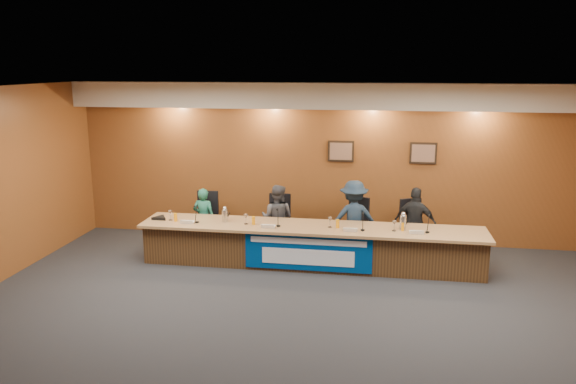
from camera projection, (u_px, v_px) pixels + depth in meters
name	position (u px, v px, depth m)	size (l,w,h in m)	color
floor	(290.00, 325.00, 7.82)	(10.00, 10.00, 0.00)	black
ceiling	(290.00, 92.00, 7.10)	(10.00, 8.00, 0.04)	silver
wall_back	(321.00, 163.00, 11.31)	(10.00, 0.04, 3.20)	brown
soffit	(320.00, 96.00, 10.77)	(10.00, 0.50, 0.50)	beige
dais_body	(311.00, 247.00, 10.05)	(6.00, 0.80, 0.70)	#442C16
dais_top	(311.00, 227.00, 9.92)	(6.10, 0.95, 0.05)	#976D43
banner	(308.00, 253.00, 9.64)	(2.20, 0.02, 0.65)	navy
banner_text_upper	(308.00, 242.00, 9.58)	(2.00, 0.01, 0.10)	silver
banner_text_lower	(308.00, 257.00, 9.65)	(1.60, 0.01, 0.28)	silver
wall_photo_left	(341.00, 151.00, 11.16)	(0.52, 0.04, 0.42)	black
wall_photo_right	(423.00, 153.00, 10.91)	(0.52, 0.04, 0.42)	black
panelist_a	(204.00, 218.00, 10.98)	(0.44, 0.29, 1.20)	#1F624C
panelist_b	(277.00, 218.00, 10.74)	(0.64, 0.50, 1.32)	#434348
panelist_c	(353.00, 218.00, 10.50)	(0.93, 0.54, 1.44)	#19293A
panelist_d	(415.00, 223.00, 10.33)	(0.79, 0.33, 1.35)	black
office_chair_a	(206.00, 223.00, 11.10)	(0.48, 0.48, 0.08)	black
office_chair_b	(278.00, 226.00, 10.87)	(0.48, 0.48, 0.08)	black
office_chair_c	(353.00, 229.00, 10.65)	(0.48, 0.48, 0.08)	black
office_chair_d	(414.00, 232.00, 10.47)	(0.48, 0.48, 0.08)	black
nameplate_a	(186.00, 222.00, 10.02)	(0.24, 0.06, 0.09)	white
microphone_a	(197.00, 222.00, 10.12)	(0.07, 0.07, 0.02)	black
juice_glass_a	(176.00, 217.00, 10.19)	(0.06, 0.06, 0.15)	orange
water_glass_a	(170.00, 215.00, 10.26)	(0.08, 0.08, 0.18)	silver
nameplate_b	(268.00, 226.00, 9.75)	(0.24, 0.06, 0.09)	white
microphone_b	(278.00, 226.00, 9.88)	(0.07, 0.07, 0.02)	black
juice_glass_b	(253.00, 220.00, 9.98)	(0.06, 0.06, 0.15)	orange
water_glass_b	(246.00, 219.00, 10.01)	(0.08, 0.08, 0.18)	silver
nameplate_c	(350.00, 230.00, 9.54)	(0.24, 0.06, 0.09)	white
microphone_c	(363.00, 230.00, 9.63)	(0.07, 0.07, 0.02)	black
juice_glass_c	(338.00, 224.00, 9.78)	(0.06, 0.06, 0.15)	orange
water_glass_c	(330.00, 222.00, 9.81)	(0.08, 0.08, 0.18)	silver
nameplate_d	(417.00, 232.00, 9.40)	(0.24, 0.06, 0.09)	white
microphone_d	(427.00, 232.00, 9.51)	(0.07, 0.07, 0.02)	black
juice_glass_d	(403.00, 227.00, 9.61)	(0.06, 0.06, 0.15)	orange
water_glass_d	(394.00, 226.00, 9.60)	(0.08, 0.08, 0.18)	silver
carafe_left	(225.00, 216.00, 10.15)	(0.11, 0.11, 0.23)	silver
carafe_right	(403.00, 223.00, 9.63)	(0.12, 0.12, 0.26)	silver
speakerphone	(160.00, 218.00, 10.34)	(0.32, 0.32, 0.05)	black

